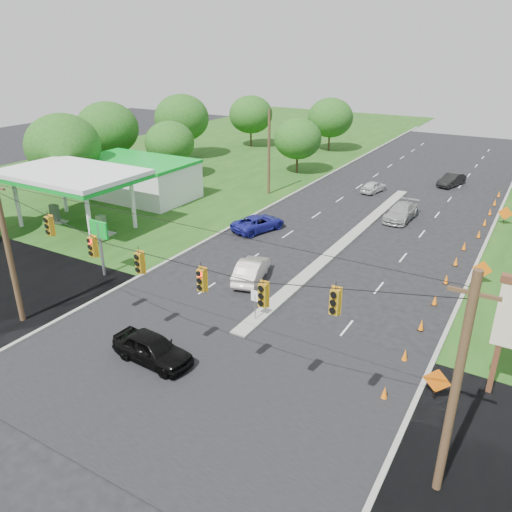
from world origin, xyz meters
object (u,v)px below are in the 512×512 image
Objects in this scene: gas_station at (127,177)px; blue_pickup at (258,223)px; black_sedan at (152,348)px; white_sedan at (251,270)px.

blue_pickup is at bearing -2.49° from gas_station.
gas_station is at bearing 49.22° from black_sedan.
white_sedan is 9.96m from blue_pickup.
blue_pickup is (-4.60, 8.84, -0.07)m from white_sedan.
white_sedan reaches higher than blue_pickup.
blue_pickup is (15.95, -0.69, -1.88)m from gas_station.
gas_station is 22.72m from white_sedan.
gas_station reaches higher than blue_pickup.
white_sedan is at bearing -24.89° from gas_station.
black_sedan reaches higher than white_sedan.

